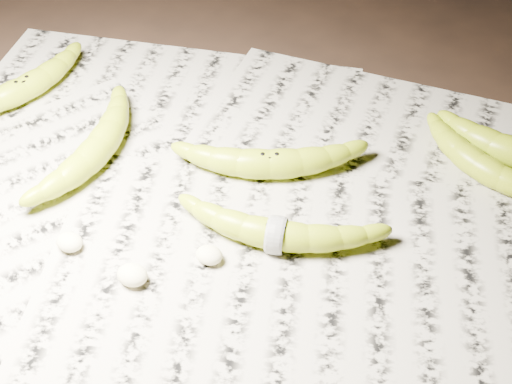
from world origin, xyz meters
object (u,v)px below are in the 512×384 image
at_px(banana_center, 270,162).
at_px(banana_taped, 276,233).
at_px(banana_left_b, 98,145).
at_px(banana_left_a, 23,87).
at_px(banana_upper_a, 479,163).

bearing_deg(banana_center, banana_taped, -87.62).
bearing_deg(banana_center, banana_left_b, 171.45).
relative_size(banana_left_a, banana_center, 0.99).
distance_m(banana_taped, banana_upper_a, 0.28).
distance_m(banana_left_a, banana_left_b, 0.18).
distance_m(banana_center, banana_taped, 0.12).
bearing_deg(banana_center, banana_left_a, 154.65).
bearing_deg(banana_left_b, banana_left_a, 64.95).
relative_size(banana_left_a, banana_taped, 0.98).
bearing_deg(banana_taped, banana_left_a, 154.08).
xyz_separation_m(banana_center, banana_upper_a, (0.24, 0.11, -0.00)).
xyz_separation_m(banana_left_b, banana_center, (0.21, 0.06, -0.00)).
bearing_deg(banana_center, banana_upper_a, -0.51).
distance_m(banana_left_a, banana_taped, 0.45).
height_order(banana_left_b, banana_center, banana_left_b).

